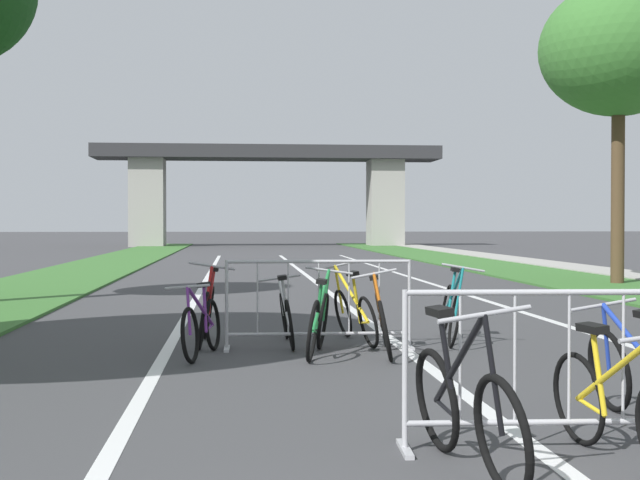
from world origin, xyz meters
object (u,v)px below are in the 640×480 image
(crowd_barrier_nearest, at_px, (569,371))
(tree_right_pine_near, at_px, (619,50))
(bicycle_yellow_10, at_px, (354,313))
(bicycle_silver_6, at_px, (286,316))
(crowd_barrier_second, at_px, (319,305))
(bicycle_black_9, at_px, (465,409))
(bicycle_blue_3, at_px, (640,376))
(bicycle_yellow_0, at_px, (619,406))
(bicycle_red_1, at_px, (207,313))
(bicycle_orange_8, at_px, (383,322))
(bicycle_teal_2, at_px, (451,311))
(bicycle_green_7, at_px, (319,322))
(bicycle_purple_5, at_px, (202,326))

(crowd_barrier_nearest, bearing_deg, tree_right_pine_near, 64.88)
(crowd_barrier_nearest, xyz_separation_m, bicycle_yellow_10, (-0.72, 5.19, -0.15))
(bicycle_silver_6, bearing_deg, bicycle_yellow_10, 4.56)
(crowd_barrier_second, height_order, bicycle_black_9, crowd_barrier_second)
(bicycle_blue_3, bearing_deg, crowd_barrier_nearest, -145.46)
(bicycle_yellow_0, height_order, bicycle_silver_6, bicycle_yellow_0)
(bicycle_red_1, height_order, bicycle_orange_8, bicycle_red_1)
(bicycle_teal_2, height_order, bicycle_blue_3, bicycle_teal_2)
(bicycle_silver_6, relative_size, bicycle_yellow_10, 0.96)
(bicycle_red_1, distance_m, bicycle_blue_3, 5.68)
(bicycle_silver_6, relative_size, bicycle_orange_8, 0.95)
(bicycle_blue_3, bearing_deg, bicycle_red_1, 122.06)
(bicycle_yellow_0, xyz_separation_m, bicycle_silver_6, (-1.73, 5.50, -0.01))
(tree_right_pine_near, bearing_deg, bicycle_yellow_10, -128.66)
(tree_right_pine_near, bearing_deg, crowd_barrier_nearest, -115.12)
(bicycle_black_9, relative_size, bicycle_yellow_10, 0.97)
(bicycle_blue_3, xyz_separation_m, bicycle_green_7, (-2.02, 3.61, 0.01))
(bicycle_red_1, height_order, bicycle_teal_2, bicycle_red_1)
(bicycle_black_9, bearing_deg, bicycle_yellow_10, -99.02)
(tree_right_pine_near, relative_size, bicycle_teal_2, 4.18)
(bicycle_red_1, distance_m, bicycle_orange_8, 2.24)
(tree_right_pine_near, distance_m, bicycle_yellow_0, 17.35)
(bicycle_red_1, bearing_deg, crowd_barrier_second, 161.11)
(crowd_barrier_second, bearing_deg, bicycle_yellow_0, -74.94)
(bicycle_teal_2, relative_size, bicycle_black_9, 1.05)
(bicycle_blue_3, relative_size, bicycle_purple_5, 1.04)
(bicycle_blue_3, xyz_separation_m, bicycle_black_9, (-1.58, -1.06, 0.01))
(bicycle_yellow_0, bearing_deg, bicycle_yellow_10, -89.50)
(crowd_barrier_nearest, distance_m, bicycle_yellow_0, 0.45)
(tree_right_pine_near, xyz_separation_m, crowd_barrier_second, (-8.11, -10.00, -5.09))
(tree_right_pine_near, height_order, bicycle_purple_5, tree_right_pine_near)
(bicycle_yellow_0, bearing_deg, bicycle_orange_8, -89.90)
(crowd_barrier_nearest, height_order, bicycle_green_7, crowd_barrier_nearest)
(bicycle_blue_3, distance_m, bicycle_yellow_10, 4.83)
(crowd_barrier_nearest, xyz_separation_m, bicycle_yellow_0, (0.17, -0.38, -0.16))
(bicycle_silver_6, bearing_deg, bicycle_blue_3, -63.35)
(bicycle_purple_5, xyz_separation_m, bicycle_black_9, (1.74, -4.72, 0.04))
(bicycle_blue_3, distance_m, bicycle_black_9, 1.90)
(bicycle_red_1, xyz_separation_m, bicycle_purple_5, (-0.02, -0.97, -0.05))
(bicycle_purple_5, bearing_deg, bicycle_teal_2, -151.38)
(bicycle_black_9, bearing_deg, crowd_barrier_nearest, -158.32)
(crowd_barrier_nearest, height_order, bicycle_orange_8, crowd_barrier_nearest)
(tree_right_pine_near, relative_size, bicycle_purple_5, 4.64)
(bicycle_yellow_0, height_order, bicycle_green_7, bicycle_green_7)
(bicycle_blue_3, bearing_deg, bicycle_yellow_0, -124.72)
(bicycle_red_1, bearing_deg, bicycle_green_7, 143.18)
(bicycle_red_1, height_order, bicycle_black_9, bicycle_black_9)
(crowd_barrier_second, relative_size, bicycle_yellow_10, 1.30)
(bicycle_yellow_0, bearing_deg, bicycle_red_1, -72.87)
(bicycle_silver_6, bearing_deg, crowd_barrier_nearest, -73.56)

